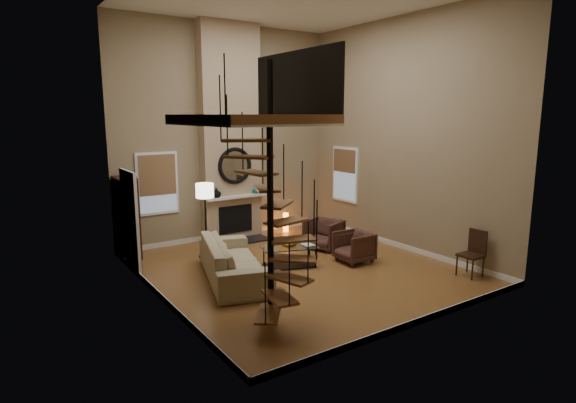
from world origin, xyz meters
TOP-DOWN VIEW (x-y plane):
  - ground at (0.00, 0.00)m, footprint 6.00×6.50m
  - back_wall at (0.00, 3.25)m, footprint 6.00×0.02m
  - front_wall at (0.00, -3.25)m, footprint 6.00×0.02m
  - left_wall at (-3.00, 0.00)m, footprint 0.02×6.50m
  - right_wall at (3.00, 0.00)m, footprint 0.02×6.50m
  - baseboard_back at (0.00, 3.24)m, footprint 6.00×0.02m
  - baseboard_front at (0.00, -3.24)m, footprint 6.00×0.02m
  - baseboard_left at (-2.99, 0.00)m, footprint 0.02×6.50m
  - baseboard_right at (2.99, 0.00)m, footprint 0.02×6.50m
  - chimney_breast at (0.00, 3.06)m, footprint 1.60×0.38m
  - hearth at (0.00, 2.57)m, footprint 1.50×0.60m
  - firebox at (0.00, 2.86)m, footprint 0.95×0.02m
  - mantel at (0.00, 2.78)m, footprint 1.70×0.18m
  - mirror_frame at (0.00, 2.84)m, footprint 0.94×0.10m
  - mirror_disc at (0.00, 2.85)m, footprint 0.80×0.01m
  - vase_left at (-0.55, 2.82)m, footprint 0.24×0.24m
  - vase_right at (0.60, 2.82)m, footprint 0.20×0.20m
  - window_back at (-1.90, 3.22)m, footprint 1.02×0.06m
  - window_right at (2.97, 2.00)m, footprint 0.06×1.02m
  - entry_door at (-2.95, 1.80)m, footprint 0.10×1.05m
  - loft at (-2.04, -1.80)m, footprint 1.70×2.20m
  - spiral_stair at (-1.78, -1.79)m, footprint 1.47×1.47m
  - hutch at (-2.79, 2.79)m, footprint 0.39×0.82m
  - sofa at (-1.43, 0.25)m, footprint 1.75×2.84m
  - armchair_near at (1.47, 0.95)m, footprint 1.04×1.03m
  - armchair_far at (1.37, -0.30)m, footprint 0.77×0.75m
  - coffee_table at (-0.07, 0.23)m, footprint 1.32×0.95m
  - bowl at (-0.07, 0.28)m, footprint 0.43×0.43m
  - book at (0.28, 0.08)m, footprint 0.24×0.30m
  - floor_lamp at (-1.26, 1.89)m, footprint 0.41×0.41m
  - accent_lamp at (1.57, 2.86)m, footprint 0.15×0.15m
  - side_chair at (2.71, -2.31)m, footprint 0.44×0.43m

SIDE VIEW (x-z plane):
  - ground at x=0.00m, z-range -0.01..0.00m
  - hearth at x=0.00m, z-range 0.00..0.04m
  - baseboard_back at x=0.00m, z-range 0.00..0.12m
  - baseboard_front at x=0.00m, z-range 0.00..0.12m
  - baseboard_left at x=-2.99m, z-range 0.00..0.12m
  - baseboard_right at x=2.99m, z-range 0.00..0.12m
  - accent_lamp at x=1.57m, z-range -0.02..0.52m
  - coffee_table at x=-0.07m, z-range 0.06..0.51m
  - armchair_near at x=1.47m, z-range -0.01..0.72m
  - armchair_far at x=1.37m, z-range 0.02..0.69m
  - sofa at x=-1.43m, z-range 0.01..0.78m
  - book at x=0.28m, z-range 0.45..0.48m
  - bowl at x=-0.07m, z-range 0.45..0.55m
  - side_chair at x=2.71m, z-range 0.06..1.00m
  - firebox at x=0.00m, z-range 0.19..0.91m
  - hutch at x=-2.79m, z-range 0.03..1.87m
  - entry_door at x=-2.95m, z-range -0.03..2.13m
  - mantel at x=0.00m, z-range 1.12..1.18m
  - vase_right at x=0.60m, z-range 1.18..1.39m
  - vase_left at x=-0.55m, z-range 1.18..1.43m
  - floor_lamp at x=-1.26m, z-range 0.56..2.27m
  - window_back at x=-1.90m, z-range 0.86..2.38m
  - window_right at x=2.97m, z-range 0.87..2.39m
  - spiral_stair at x=-1.78m, z-range -0.25..3.81m
  - mirror_frame at x=0.00m, z-range 1.48..2.42m
  - mirror_disc at x=0.00m, z-range 1.55..2.35m
  - back_wall at x=0.00m, z-range 0.00..5.50m
  - front_wall at x=0.00m, z-range 0.00..5.50m
  - left_wall at x=-3.00m, z-range 0.00..5.50m
  - right_wall at x=3.00m, z-range 0.00..5.50m
  - chimney_breast at x=0.00m, z-range 0.00..5.50m
  - loft at x=-2.04m, z-range 2.69..3.78m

